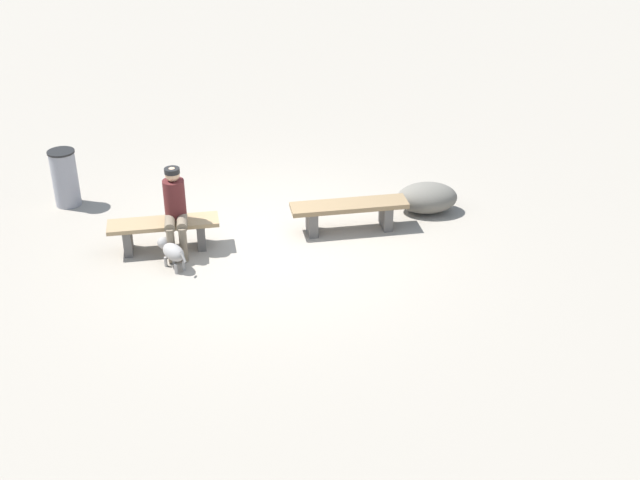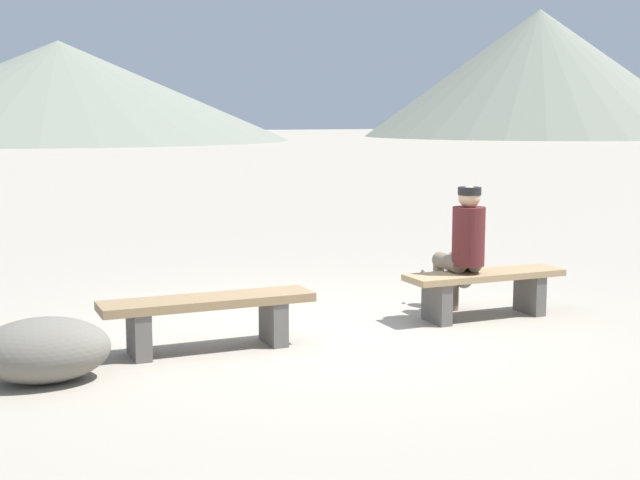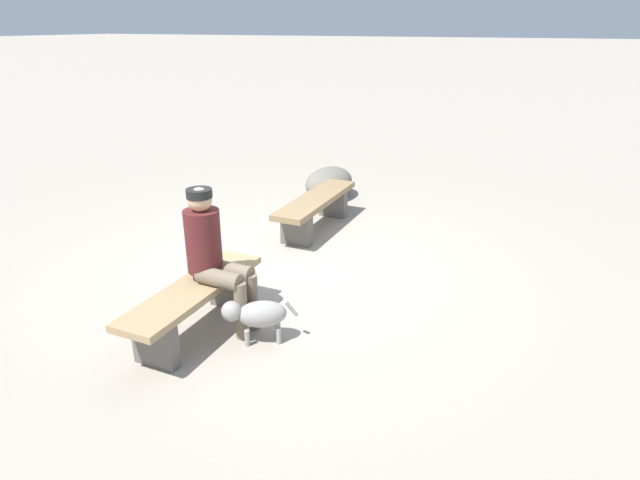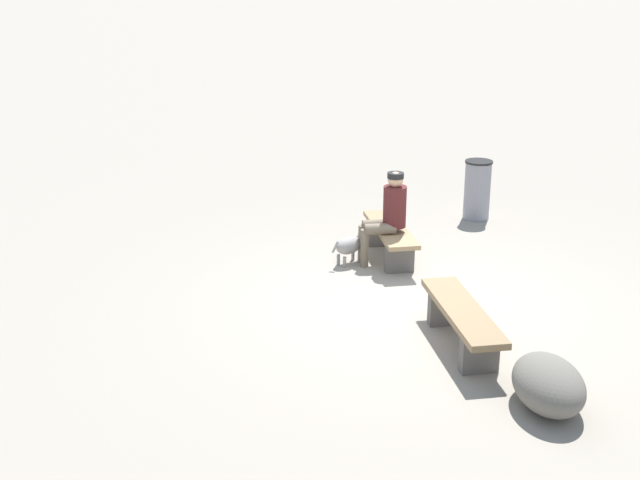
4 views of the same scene
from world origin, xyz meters
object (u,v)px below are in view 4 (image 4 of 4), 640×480
at_px(bench_left, 462,319).
at_px(trash_bin, 477,190).
at_px(bench_right, 390,236).
at_px(seated_person, 387,212).
at_px(dog, 351,245).
at_px(boulder, 548,384).

xyz_separation_m(bench_left, trash_bin, (4.24, -1.64, 0.15)).
height_order(bench_right, seated_person, seated_person).
relative_size(bench_left, dog, 3.08).
height_order(seated_person, trash_bin, seated_person).
bearing_deg(trash_bin, boulder, 167.33).
relative_size(seated_person, boulder, 1.33).
relative_size(bench_right, trash_bin, 1.71).
bearing_deg(dog, boulder, -106.52).
bearing_deg(boulder, trash_bin, -12.67).
bearing_deg(bench_left, bench_right, 2.33).
bearing_deg(bench_left, dog, 14.15).
relative_size(bench_right, dog, 2.76).
xyz_separation_m(trash_bin, boulder, (-5.57, 1.25, -0.23)).
bearing_deg(seated_person, dog, 80.75).
bearing_deg(seated_person, trash_bin, -45.21).
distance_m(seated_person, boulder, 3.95).
bearing_deg(dog, trash_bin, 3.57).
xyz_separation_m(dog, boulder, (-3.97, -1.05, -0.02)).
height_order(dog, boulder, boulder).
bearing_deg(seated_person, bench_right, -24.55).
bearing_deg(boulder, seated_person, 8.64).
height_order(seated_person, boulder, seated_person).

